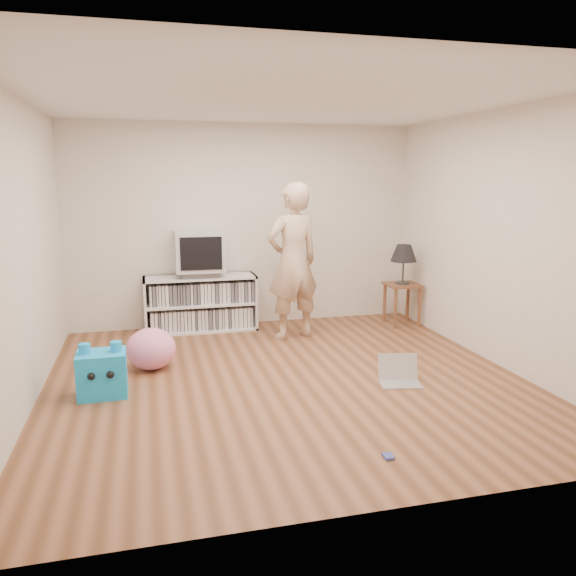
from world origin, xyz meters
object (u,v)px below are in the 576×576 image
(media_unit, at_px, (201,303))
(side_table, at_px, (402,294))
(plush_pink, at_px, (151,349))
(dvd_deck, at_px, (200,273))
(person, at_px, (293,262))
(plush_blue, at_px, (102,373))
(table_lamp, at_px, (404,254))
(crt_tv, at_px, (199,251))
(laptop, at_px, (399,375))

(media_unit, distance_m, side_table, 2.63)
(media_unit, bearing_deg, plush_pink, -114.74)
(dvd_deck, relative_size, person, 0.24)
(side_table, bearing_deg, media_unit, 171.58)
(media_unit, height_order, side_table, media_unit)
(media_unit, height_order, plush_blue, media_unit)
(table_lamp, bearing_deg, plush_blue, -156.05)
(crt_tv, xyz_separation_m, laptop, (1.64, -2.35, -0.95))
(media_unit, xyz_separation_m, laptop, (1.64, -2.37, -0.28))
(laptop, relative_size, plush_blue, 0.88)
(dvd_deck, relative_size, side_table, 0.82)
(side_table, height_order, table_lamp, table_lamp)
(person, bearing_deg, table_lamp, 173.57)
(crt_tv, xyz_separation_m, plush_blue, (-1.07, -2.00, -0.81))
(media_unit, relative_size, plush_blue, 2.86)
(table_lamp, distance_m, plush_pink, 3.47)
(plush_pink, bearing_deg, crt_tv, 64.96)
(dvd_deck, bearing_deg, crt_tv, -90.00)
(media_unit, xyz_separation_m, plush_blue, (-1.07, -2.02, -0.14))
(media_unit, height_order, dvd_deck, dvd_deck)
(media_unit, distance_m, crt_tv, 0.67)
(side_table, bearing_deg, dvd_deck, 171.92)
(person, relative_size, plush_blue, 3.82)
(table_lamp, bearing_deg, crt_tv, 171.99)
(media_unit, relative_size, table_lamp, 2.72)
(media_unit, height_order, crt_tv, crt_tv)
(media_unit, distance_m, dvd_deck, 0.39)
(person, bearing_deg, plush_blue, 17.42)
(media_unit, bearing_deg, laptop, -55.38)
(side_table, xyz_separation_m, person, (-1.56, -0.25, 0.52))
(media_unit, relative_size, dvd_deck, 3.11)
(dvd_deck, height_order, plush_pink, dvd_deck)
(side_table, xyz_separation_m, plush_blue, (-3.68, -1.63, -0.21))
(media_unit, relative_size, plush_pink, 2.82)
(dvd_deck, bearing_deg, side_table, -8.08)
(media_unit, bearing_deg, side_table, -8.42)
(side_table, bearing_deg, plush_blue, -156.05)
(dvd_deck, xyz_separation_m, plush_pink, (-0.64, -1.37, -0.52))
(dvd_deck, height_order, crt_tv, crt_tv)
(plush_blue, bearing_deg, table_lamp, 23.01)
(laptop, bearing_deg, person, 120.93)
(crt_tv, distance_m, person, 1.22)
(side_table, bearing_deg, crt_tv, 171.99)
(plush_pink, bearing_deg, table_lamp, 17.19)
(person, height_order, plush_pink, person)
(laptop, xyz_separation_m, plush_blue, (-2.71, 0.36, 0.14))
(table_lamp, height_order, laptop, table_lamp)
(laptop, relative_size, plush_pink, 0.87)
(person, bearing_deg, dvd_deck, -46.48)
(dvd_deck, bearing_deg, person, -30.82)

